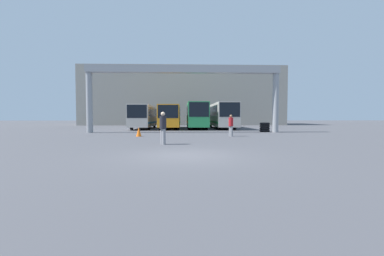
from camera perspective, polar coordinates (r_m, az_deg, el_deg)
name	(u,v)px	position (r m, az deg, el deg)	size (l,w,h in m)	color
ground_plane	(185,155)	(10.36, -1.52, -6.10)	(200.00, 200.00, 0.00)	#47474C
building_backdrop	(183,98)	(52.73, -1.97, 6.78)	(38.32, 12.00, 10.99)	gray
overhead_gantry	(184,79)	(25.62, -1.86, 10.85)	(18.95, 0.80, 6.56)	gray
bus_slot_0	(144,115)	(34.17, -10.66, 2.75)	(2.43, 10.27, 3.00)	beige
bus_slot_1	(170,116)	(34.10, -4.82, 2.77)	(2.52, 10.81, 2.98)	orange
bus_slot_2	(196,114)	(34.34, 0.98, 3.07)	(2.46, 11.27, 3.30)	#268C4C
bus_slot_3	(222,114)	(35.15, 6.59, 3.04)	(2.57, 12.19, 3.29)	beige
pedestrian_far_center	(163,127)	(14.44, -6.46, 0.19)	(0.38, 0.38, 1.83)	gray
pedestrian_near_center	(231,125)	(20.54, 8.63, 0.69)	(0.36, 0.36, 1.72)	gray
traffic_cone	(139,132)	(20.61, -11.75, -0.85)	(0.43, 0.43, 0.73)	orange
tire_stack	(265,127)	(27.52, 15.84, 0.17)	(1.04, 1.04, 0.96)	black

